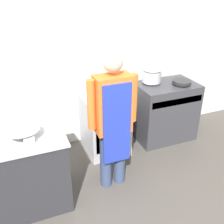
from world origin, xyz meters
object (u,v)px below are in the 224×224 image
object	(u,v)px
fridge_unit	(105,124)
person_cook	(113,118)
mixing_bowl	(23,134)
plastic_tub	(29,139)
stove	(164,111)
stock_pot	(152,75)
saute_pan	(182,82)

from	to	relation	value
fridge_unit	person_cook	world-z (taller)	person_cook
mixing_bowl	plastic_tub	world-z (taller)	mixing_bowl
plastic_tub	fridge_unit	bearing A→B (deg)	36.58
mixing_bowl	person_cook	bearing A→B (deg)	-1.62
fridge_unit	plastic_tub	distance (m)	1.46
person_cook	plastic_tub	bearing A→B (deg)	-175.93
fridge_unit	person_cook	distance (m)	0.93
stove	mixing_bowl	world-z (taller)	mixing_bowl
stove	fridge_unit	xyz separation A→B (m)	(-1.00, 0.01, -0.04)
mixing_bowl	stock_pot	xyz separation A→B (m)	(1.94, 0.82, 0.11)
mixing_bowl	fridge_unit	bearing A→B (deg)	32.29
stove	plastic_tub	bearing A→B (deg)	-159.02
stock_pot	saute_pan	distance (m)	0.45
fridge_unit	saute_pan	size ratio (longest dim) A/B	3.04
person_cook	plastic_tub	xyz separation A→B (m)	(-0.92, -0.07, -0.02)
plastic_tub	stock_pot	xyz separation A→B (m)	(1.90, 0.92, 0.12)
stove	saute_pan	size ratio (longest dim) A/B	3.39
person_cook	stock_pot	xyz separation A→B (m)	(0.97, 0.85, 0.10)
plastic_tub	mixing_bowl	bearing A→B (deg)	115.70
fridge_unit	stove	bearing A→B (deg)	-0.64
plastic_tub	person_cook	bearing A→B (deg)	4.07
fridge_unit	mixing_bowl	xyz separation A→B (m)	(-1.15, -0.72, 0.52)
person_cook	plastic_tub	distance (m)	0.93
stove	mixing_bowl	size ratio (longest dim) A/B	2.66
person_cook	mixing_bowl	world-z (taller)	person_cook
stove	stock_pot	world-z (taller)	stock_pot
fridge_unit	stock_pot	size ratio (longest dim) A/B	2.98
person_cook	stock_pot	distance (m)	1.30
saute_pan	plastic_tub	bearing A→B (deg)	-163.06
mixing_bowl	stock_pot	bearing A→B (deg)	23.03
person_cook	fridge_unit	bearing A→B (deg)	76.70
plastic_tub	stock_pot	size ratio (longest dim) A/B	0.37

